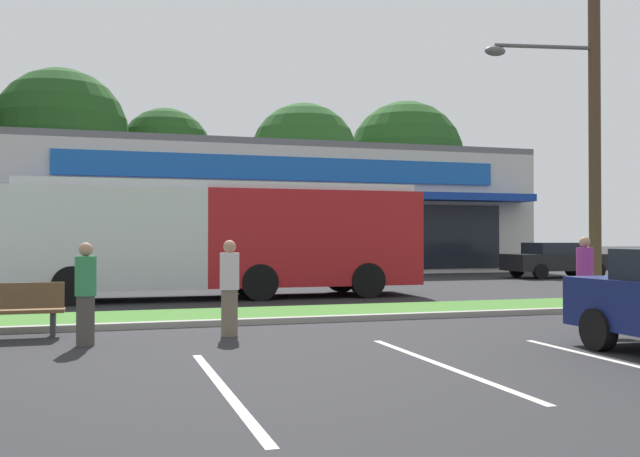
# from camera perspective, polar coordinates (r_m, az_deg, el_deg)

# --- Properties ---
(grass_median) EXTENTS (56.00, 2.20, 0.12)m
(grass_median) POSITION_cam_1_polar(r_m,az_deg,el_deg) (15.89, 1.20, -6.71)
(grass_median) COLOR #427A2D
(grass_median) RESTS_ON ground_plane
(curb_lip) EXTENTS (56.00, 0.24, 0.12)m
(curb_lip) POSITION_cam_1_polar(r_m,az_deg,el_deg) (14.74, 2.70, -7.17)
(curb_lip) COLOR #99968C
(curb_lip) RESTS_ON ground_plane
(parking_stripe_0) EXTENTS (0.12, 4.80, 0.01)m
(parking_stripe_0) POSITION_cam_1_polar(r_m,az_deg,el_deg) (8.28, -7.72, -12.60)
(parking_stripe_0) COLOR silver
(parking_stripe_0) RESTS_ON ground_plane
(parking_stripe_1) EXTENTS (0.12, 4.80, 0.01)m
(parking_stripe_1) POSITION_cam_1_polar(r_m,az_deg,el_deg) (9.78, 9.83, -10.76)
(parking_stripe_1) COLOR silver
(parking_stripe_1) RESTS_ON ground_plane
(parking_stripe_2) EXTENTS (0.12, 4.80, 0.01)m
(parking_stripe_2) POSITION_cam_1_polar(r_m,az_deg,el_deg) (10.54, 23.71, -9.99)
(parking_stripe_2) COLOR silver
(parking_stripe_2) RESTS_ON ground_plane
(storefront_building) EXTENTS (25.44, 12.26, 6.20)m
(storefront_building) POSITION_cam_1_polar(r_m,az_deg,el_deg) (37.39, -4.50, 1.38)
(storefront_building) COLOR beige
(storefront_building) RESTS_ON ground_plane
(tree_mid_left) EXTENTS (7.96, 7.96, 11.85)m
(tree_mid_left) POSITION_cam_1_polar(r_m,az_deg,el_deg) (45.63, -20.05, 7.03)
(tree_mid_left) COLOR #473323
(tree_mid_left) RESTS_ON ground_plane
(tree_mid) EXTENTS (6.07, 6.07, 10.18)m
(tree_mid) POSITION_cam_1_polar(r_m,az_deg,el_deg) (47.75, -12.27, 5.77)
(tree_mid) COLOR #473323
(tree_mid) RESTS_ON ground_plane
(tree_mid_right) EXTENTS (7.01, 7.01, 10.42)m
(tree_mid_right) POSITION_cam_1_polar(r_m,az_deg,el_deg) (46.20, -1.29, 5.69)
(tree_mid_right) COLOR #473323
(tree_mid_right) RESTS_ON ground_plane
(tree_right) EXTENTS (8.30, 8.30, 11.61)m
(tree_right) POSITION_cam_1_polar(r_m,az_deg,el_deg) (52.15, 6.90, 5.57)
(tree_right) COLOR #473323
(tree_right) RESTS_ON ground_plane
(utility_pole) EXTENTS (3.12, 2.39, 9.04)m
(utility_pole) POSITION_cam_1_polar(r_m,az_deg,el_deg) (19.39, 20.72, 8.64)
(utility_pole) COLOR #4C3826
(utility_pole) RESTS_ON ground_plane
(city_bus) EXTENTS (11.41, 2.70, 3.25)m
(city_bus) POSITION_cam_1_polar(r_m,az_deg,el_deg) (20.38, -7.90, -0.59)
(city_bus) COLOR #AD191E
(city_bus) RESTS_ON ground_plane
(bus_stop_bench) EXTENTS (1.60, 0.45, 0.95)m
(bus_stop_bench) POSITION_cam_1_polar(r_m,az_deg,el_deg) (13.20, -23.27, -5.92)
(bus_stop_bench) COLOR brown
(bus_stop_bench) RESTS_ON ground_plane
(car_2) EXTENTS (4.54, 1.97, 1.51)m
(car_2) POSITION_cam_1_polar(r_m,az_deg,el_deg) (32.22, 18.37, -2.38)
(car_2) COLOR black
(car_2) RESTS_ON ground_plane
(pedestrian_near_bench) EXTENTS (0.35, 0.35, 1.73)m
(pedestrian_near_bench) POSITION_cam_1_polar(r_m,az_deg,el_deg) (16.26, 20.46, -3.65)
(pedestrian_near_bench) COLOR #726651
(pedestrian_near_bench) RESTS_ON ground_plane
(pedestrian_by_pole) EXTENTS (0.34, 0.34, 1.67)m
(pedestrian_by_pole) POSITION_cam_1_polar(r_m,az_deg,el_deg) (12.50, -7.26, -4.73)
(pedestrian_by_pole) COLOR #726651
(pedestrian_by_pole) RESTS_ON ground_plane
(pedestrian_far) EXTENTS (0.33, 0.33, 1.63)m
(pedestrian_far) POSITION_cam_1_polar(r_m,az_deg,el_deg) (11.86, -18.27, -5.00)
(pedestrian_far) COLOR #47423D
(pedestrian_far) RESTS_ON ground_plane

